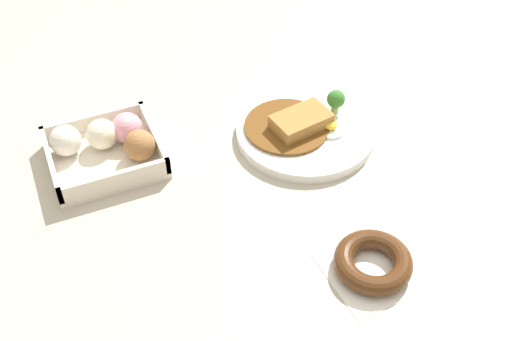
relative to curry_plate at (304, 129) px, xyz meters
name	(u,v)px	position (x,y,z in m)	size (l,w,h in m)	color
ground_plane	(248,187)	(0.14, 0.08, -0.01)	(1.60, 1.60, 0.00)	#B2A893
curry_plate	(304,129)	(0.00, 0.00, 0.00)	(0.24, 0.24, 0.06)	white
donut_box	(107,146)	(0.33, -0.08, 0.01)	(0.18, 0.16, 0.06)	beige
chocolate_ring_donut	(373,263)	(0.04, 0.30, 0.00)	(0.14, 0.14, 0.03)	white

